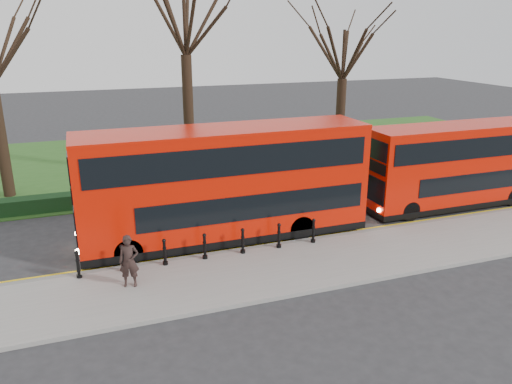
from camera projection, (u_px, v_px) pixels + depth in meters
name	position (u px, v px, depth m)	size (l,w,h in m)	color
ground	(197.00, 248.00, 20.65)	(120.00, 120.00, 0.00)	#28282B
pavement	(216.00, 279.00, 17.95)	(60.00, 4.00, 0.15)	gray
kerb	(202.00, 257.00, 19.74)	(60.00, 0.25, 0.16)	slate
grass_verge	(146.00, 161.00, 34.07)	(60.00, 18.00, 0.06)	#27521B
hedge	(167.00, 191.00, 26.62)	(60.00, 0.90, 0.80)	black
yellow_line_outer	(201.00, 255.00, 20.03)	(60.00, 0.10, 0.01)	yellow
yellow_line_inner	(200.00, 253.00, 20.21)	(60.00, 0.10, 0.01)	yellow
tree_mid	(184.00, 10.00, 27.24)	(8.46, 8.46, 13.21)	black
tree_right	(344.00, 49.00, 31.11)	(6.56, 6.56, 10.25)	black
bollard_row	(205.00, 247.00, 19.25)	(9.43, 0.15, 1.00)	black
bus_lead	(226.00, 185.00, 20.91)	(12.12, 2.78, 4.82)	red
bus_rear	(462.00, 165.00, 25.14)	(10.50, 2.41, 4.18)	red
pedestrian	(129.00, 261.00, 17.07)	(0.68, 0.45, 1.87)	black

